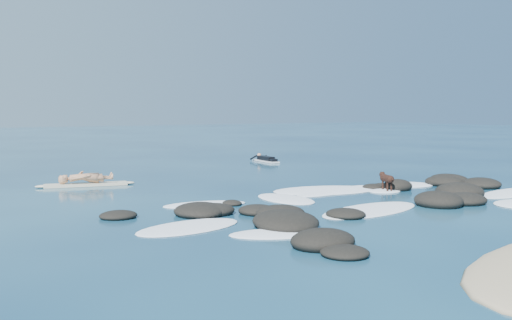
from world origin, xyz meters
TOP-DOWN VIEW (x-y plane):
  - ground at (0.00, 0.00)m, footprint 160.00×160.00m
  - reef_rocks at (0.33, -1.16)m, footprint 13.80×7.26m
  - breaking_foam at (0.52, -0.30)m, footprint 14.42×7.59m
  - standing_surfer_rig at (-5.28, 7.17)m, footprint 3.31×1.20m
  - paddling_surfer_rig at (5.13, 11.44)m, footprint 1.02×2.28m
  - dog at (2.42, 0.50)m, footprint 0.49×0.97m

SIDE VIEW (x-z plane):
  - ground at x=0.00m, z-range 0.00..0.00m
  - breaking_foam at x=0.52m, z-range -0.05..0.07m
  - reef_rocks at x=0.33m, z-range -0.18..0.40m
  - paddling_surfer_rig at x=5.13m, z-range -0.06..0.33m
  - dog at x=2.42m, z-range 0.10..0.75m
  - standing_surfer_rig at x=-5.28m, z-range -0.20..1.70m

